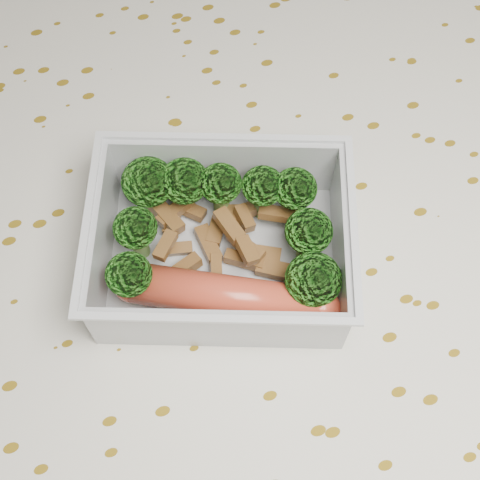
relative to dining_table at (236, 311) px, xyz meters
name	(u,v)px	position (x,y,z in m)	size (l,w,h in m)	color
ground_plane	(238,453)	(0.00, 0.00, -0.67)	(4.00, 4.00, 0.00)	olive
dining_table	(236,311)	(0.00, 0.00, 0.00)	(1.40, 0.90, 0.75)	brown
tablecloth	(235,287)	(0.00, 0.00, 0.05)	(1.46, 0.96, 0.19)	silver
lunch_container	(222,249)	(-0.01, 0.00, 0.11)	(0.20, 0.18, 0.06)	silver
broccoli_florets	(223,217)	(0.00, 0.02, 0.12)	(0.15, 0.14, 0.05)	#608C3F
meat_pile	(222,236)	(0.00, 0.02, 0.10)	(0.10, 0.09, 0.03)	brown
sausage	(225,296)	(-0.02, -0.03, 0.11)	(0.13, 0.08, 0.03)	#C6432A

